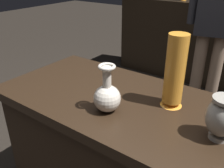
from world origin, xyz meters
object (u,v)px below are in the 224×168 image
Objects in this scene: vase_tall_behind at (223,117)px; visitor_center_back at (216,16)px; vase_centerpiece at (107,96)px; vase_left_accent at (175,72)px.

visitor_center_back is at bearing 106.33° from vase_tall_behind.
vase_tall_behind is (0.45, 0.09, 0.02)m from vase_centerpiece.
vase_centerpiece is 1.26× the size of vase_tall_behind.
vase_centerpiece is 0.46m from vase_tall_behind.
vase_centerpiece reaches higher than vase_tall_behind.
vase_left_accent reaches higher than vase_tall_behind.
vase_centerpiece is at bearing -169.29° from vase_tall_behind.
vase_tall_behind is at bearing 10.71° from vase_centerpiece.
visitor_center_back is (0.05, 1.48, 0.12)m from vase_centerpiece.
vase_centerpiece is 0.65× the size of vase_left_accent.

